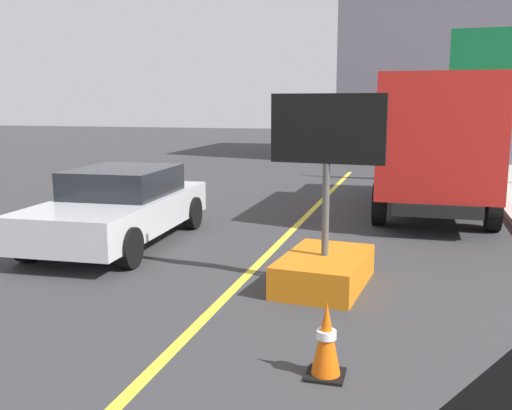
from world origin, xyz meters
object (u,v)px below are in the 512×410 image
(arrow_board_trailer, at_px, (325,253))
(traffic_cone_mid_lane, at_px, (326,340))
(pickup_car, at_px, (120,206))
(box_truck, at_px, (436,139))

(arrow_board_trailer, bearing_deg, traffic_cone_mid_lane, -80.83)
(pickup_car, bearing_deg, arrow_board_trailer, -21.47)
(arrow_board_trailer, height_order, traffic_cone_mid_lane, arrow_board_trailer)
(traffic_cone_mid_lane, bearing_deg, arrow_board_trailer, 99.17)
(box_truck, relative_size, pickup_car, 1.41)
(pickup_car, xyz_separation_m, traffic_cone_mid_lane, (4.51, -4.37, -0.33))
(arrow_board_trailer, xyz_separation_m, box_truck, (1.60, 6.33, 1.25))
(box_truck, distance_m, pickup_car, 7.46)
(pickup_car, bearing_deg, traffic_cone_mid_lane, -44.09)
(arrow_board_trailer, bearing_deg, pickup_car, 158.53)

